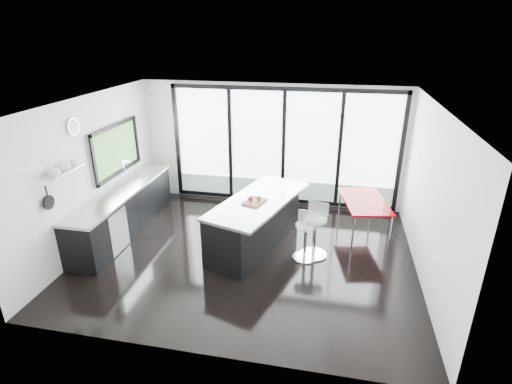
% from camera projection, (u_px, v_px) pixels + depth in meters
% --- Properties ---
extents(floor, '(6.00, 5.00, 0.00)m').
position_uv_depth(floor, '(248.00, 255.00, 7.43)').
color(floor, black).
rests_on(floor, ground).
extents(ceiling, '(6.00, 5.00, 0.00)m').
position_uv_depth(ceiling, '(246.00, 103.00, 6.35)').
color(ceiling, white).
rests_on(ceiling, wall_back).
extents(wall_back, '(6.00, 0.09, 2.80)m').
position_uv_depth(wall_back, '(282.00, 152.00, 9.12)').
color(wall_back, silver).
rests_on(wall_back, ground).
extents(wall_front, '(6.00, 0.00, 2.80)m').
position_uv_depth(wall_front, '(199.00, 262.00, 4.63)').
color(wall_front, silver).
rests_on(wall_front, ground).
extents(wall_left, '(0.26, 5.00, 2.80)m').
position_uv_depth(wall_left, '(98.00, 160.00, 7.62)').
color(wall_left, silver).
rests_on(wall_left, ground).
extents(wall_right, '(0.00, 5.00, 2.80)m').
position_uv_depth(wall_right, '(431.00, 199.00, 6.33)').
color(wall_right, silver).
rests_on(wall_right, ground).
extents(counter_cabinets, '(0.69, 3.24, 1.36)m').
position_uv_depth(counter_cabinets, '(123.00, 211.00, 8.10)').
color(counter_cabinets, black).
rests_on(counter_cabinets, floor).
extents(island, '(1.68, 2.60, 1.28)m').
position_uv_depth(island, '(255.00, 222.00, 7.57)').
color(island, black).
rests_on(island, floor).
extents(bar_stool_near, '(0.46, 0.46, 0.70)m').
position_uv_depth(bar_stool_near, '(305.00, 241.00, 7.18)').
color(bar_stool_near, silver).
rests_on(bar_stool_near, floor).
extents(bar_stool_far, '(0.58, 0.58, 0.78)m').
position_uv_depth(bar_stool_far, '(314.00, 237.00, 7.26)').
color(bar_stool_far, silver).
rests_on(bar_stool_far, floor).
extents(red_table, '(1.05, 1.52, 0.74)m').
position_uv_depth(red_table, '(363.00, 217.00, 8.04)').
color(red_table, '#8F0006').
rests_on(red_table, floor).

